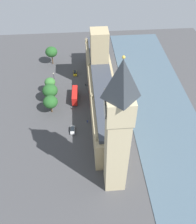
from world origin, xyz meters
The scene contains 15 objects.
ground_plane centered at (0.00, 0.00, 0.00)m, with size 147.31×147.31×0.00m, color #424244.
river_thames centered at (-29.21, 0.00, 0.12)m, with size 30.81×132.58×0.25m, color #475B6B.
parliament_building centered at (-1.99, -1.87, 8.27)m, with size 11.70×77.31×29.76m.
clock_tower centered at (-2.39, 43.91, 26.77)m, with size 7.79×7.79×51.82m.
car_yellow_cab_by_river_gate centered at (10.37, -23.96, 0.89)m, with size 1.96×4.61×1.74m.
double_decker_bus_under_trees centered at (10.66, -2.77, 2.63)m, with size 3.06×10.61×4.75m.
car_white_midblock centered at (12.05, 18.03, 0.89)m, with size 2.05×4.48×1.74m.
pedestrian_trailing centered at (5.46, 13.16, 0.68)m, with size 0.55×0.63×1.51m.
pedestrian_leading centered at (5.05, -13.37, 0.67)m, with size 0.62×0.55×1.49m.
plane_tree_kerbside centered at (22.94, -35.73, 7.50)m, with size 6.67×6.67×10.37m.
plane_tree_near_tower centered at (21.50, 4.99, 5.96)m, with size 6.56×6.56×8.77m.
plane_tree_far_end centered at (22.38, -8.73, 6.61)m, with size 5.19×5.19×8.87m.
plane_tree_corner centered at (22.03, -2.53, 6.44)m, with size 7.12×7.12×9.48m.
street_lamp_opposite_hall centered at (21.29, -18.02, 3.97)m, with size 0.56×0.56×5.59m.
street_lamp_slot_10 centered at (21.17, 1.83, 4.02)m, with size 0.56×0.56×5.68m.
Camera 1 is at (7.35, 93.50, 82.07)m, focal length 41.51 mm.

